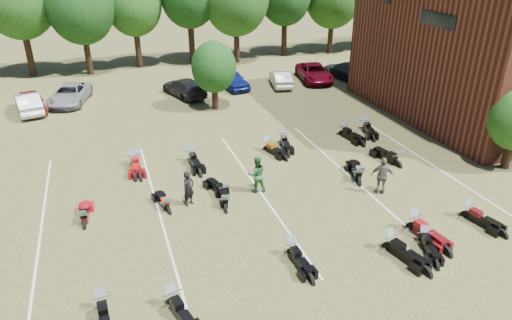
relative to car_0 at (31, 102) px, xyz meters
name	(u,v)px	position (x,y,z in m)	size (l,w,h in m)	color
ground	(342,211)	(14.63, -19.23, -0.70)	(160.00, 160.00, 0.00)	brown
car_0	(31,102)	(0.00, 0.00, 0.00)	(1.65, 4.10, 1.40)	maroon
car_1	(28,103)	(-0.19, -0.18, 0.02)	(1.53, 4.39, 1.45)	#B7B7BC
car_2	(70,94)	(2.58, 1.08, 0.00)	(2.31, 5.01, 1.39)	gray
car_3	(184,87)	(11.10, 0.00, 0.00)	(1.95, 4.80, 1.39)	black
car_4	(232,79)	(15.24, 0.83, 0.04)	(1.74, 4.32, 1.47)	navy
car_5	(280,79)	(19.27, 0.01, -0.05)	(1.38, 3.97, 1.31)	#B4B5B0
car_6	(314,73)	(22.63, 0.50, 0.03)	(2.43, 5.26, 1.46)	#5B0514
car_7	(345,70)	(25.71, 0.49, 0.01)	(1.99, 4.89, 1.42)	#333438
person_black	(189,189)	(8.09, -16.41, 0.15)	(0.62, 0.41, 1.70)	black
person_green	(257,174)	(11.49, -16.25, 0.25)	(0.92, 0.72, 1.89)	#26662C
person_grey	(382,176)	(17.16, -18.42, 0.26)	(1.12, 0.47, 1.91)	#554F49
motorcycle_0	(104,311)	(3.97, -22.21, -0.70)	(0.71, 2.23, 1.24)	black
motorcycle_1	(173,307)	(6.21, -22.80, -0.70)	(0.74, 2.32, 1.30)	black
motorcycle_2	(292,256)	(11.11, -21.55, -0.70)	(0.70, 2.18, 1.22)	black
motorcycle_3	(389,250)	(14.97, -22.48, -0.70)	(0.77, 2.41, 1.35)	black
motorcycle_4	(423,244)	(16.51, -22.57, -0.70)	(0.65, 2.03, 1.13)	black
motorcycle_5	(467,218)	(19.61, -21.59, -0.70)	(0.73, 2.29, 1.28)	black
motorcycle_6	(413,230)	(16.70, -21.63, -0.70)	(0.80, 2.51, 1.40)	#4F0B0E
motorcycle_7	(85,226)	(3.42, -16.69, -0.70)	(0.68, 2.14, 1.19)	maroon
motorcycle_8	(168,212)	(7.03, -16.74, -0.70)	(0.65, 2.04, 1.14)	black
motorcycle_9	(225,197)	(9.84, -16.31, -0.70)	(0.67, 2.12, 1.18)	black
motorcycle_10	(226,210)	(9.56, -17.44, -0.70)	(0.70, 2.19, 1.22)	black
motorcycle_11	(357,179)	(16.88, -16.72, -0.70)	(0.65, 2.05, 1.14)	black
motorcycle_12	(397,166)	(19.67, -16.17, -0.70)	(0.79, 2.47, 1.38)	black
motorcycle_13	(359,183)	(16.68, -17.20, -0.70)	(0.80, 2.50, 1.39)	black
motorcycle_14	(134,166)	(6.02, -11.46, -0.70)	(0.74, 2.32, 1.29)	#470A12
motorcycle_15	(138,165)	(6.22, -11.29, -0.70)	(0.77, 2.41, 1.34)	maroon
motorcycle_16	(192,162)	(9.13, -11.90, -0.70)	(0.78, 2.46, 1.37)	black
motorcycle_17	(267,151)	(13.65, -11.93, -0.70)	(0.69, 2.17, 1.21)	black
motorcycle_18	(282,144)	(14.89, -11.25, -0.70)	(0.77, 2.41, 1.34)	black
motorcycle_19	(343,136)	(18.97, -11.35, -0.70)	(0.78, 2.45, 1.37)	black
motorcycle_20	(365,130)	(20.81, -10.97, -0.70)	(0.78, 2.44, 1.36)	black
young_tree_midfield	(214,67)	(12.63, -3.73, 2.39)	(3.20, 3.20, 4.70)	black
parking_lines	(259,190)	(11.63, -16.23, -0.69)	(20.10, 14.00, 0.01)	silver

